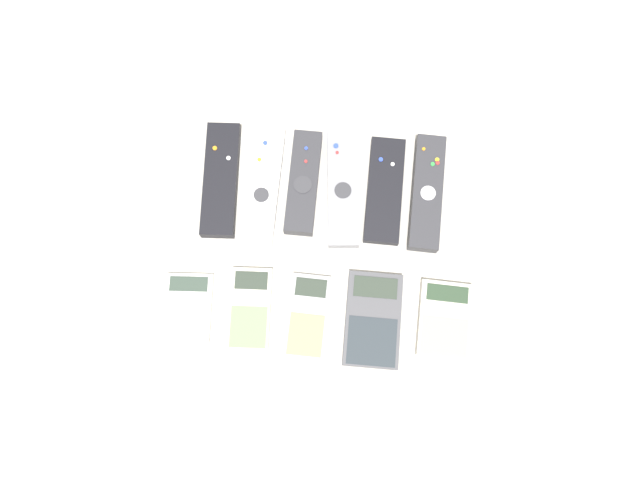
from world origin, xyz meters
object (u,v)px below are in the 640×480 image
remote_2 (303,183)px  calculator_4 (445,319)px  remote_0 (221,180)px  calculator_2 (308,316)px  remote_4 (385,190)px  calculator_1 (250,308)px  calculator_3 (373,320)px  remote_1 (263,186)px  remote_5 (427,193)px  remote_3 (343,187)px  calculator_0 (188,307)px

remote_2 → calculator_4: size_ratio=1.42×
remote_0 → calculator_2: size_ratio=1.44×
remote_0 → remote_2: size_ratio=1.11×
remote_4 → calculator_1: (-0.22, -0.21, -0.00)m
remote_4 → calculator_3: size_ratio=1.20×
remote_1 → remote_5: bearing=2.6°
remote_3 → remote_4: (0.07, -0.00, -0.00)m
remote_0 → remote_5: bearing=-2.3°
calculator_0 → calculator_2: bearing=-2.6°
calculator_2 → remote_3: bearing=81.3°
remote_5 → calculator_1: bearing=-140.1°
remote_0 → calculator_1: size_ratio=1.50×
remote_3 → calculator_0: bearing=-141.9°
remote_0 → calculator_3: 0.35m
calculator_1 → remote_2: bearing=70.2°
remote_4 → calculator_2: size_ratio=1.36×
remote_2 → remote_4: size_ratio=0.96×
remote_0 → calculator_1: 0.23m
calculator_3 → remote_4: bearing=88.7°
calculator_2 → calculator_1: bearing=179.0°
calculator_0 → calculator_1: (0.10, 0.00, 0.00)m
remote_0 → remote_4: size_ratio=1.06×
calculator_1 → remote_5: bearing=35.6°
remote_2 → remote_3: size_ratio=0.86×
calculator_1 → calculator_4: 0.32m
remote_2 → calculator_4: 0.33m
remote_2 → calculator_3: 0.26m
calculator_2 → calculator_3: (0.11, -0.00, 0.00)m
remote_1 → remote_4: bearing=3.2°
remote_1 → calculator_0: size_ratio=1.89×
remote_5 → calculator_2: (-0.19, -0.22, -0.01)m
calculator_2 → calculator_0: bearing=-177.9°
calculator_0 → calculator_2: 0.20m
remote_5 → calculator_3: (-0.09, -0.22, -0.01)m
remote_0 → remote_1: bearing=-5.7°
remote_2 → calculator_1: bearing=-106.6°
remote_4 → remote_2: bearing=-179.4°
remote_3 → calculator_4: size_ratio=1.65×
remote_0 → remote_4: bearing=-2.0°
remote_5 → calculator_2: bearing=-127.7°
calculator_3 → calculator_4: size_ratio=1.23×
remote_0 → remote_3: bearing=-2.1°
remote_1 → remote_5: size_ratio=1.05×
remote_3 → remote_5: size_ratio=1.04×
remote_3 → calculator_0: 0.33m
calculator_0 → calculator_4: 0.42m
remote_5 → calculator_1: size_ratio=1.52×
remote_3 → remote_4: bearing=-4.1°
calculator_0 → calculator_3: (0.30, -0.01, 0.00)m
remote_0 → remote_3: size_ratio=0.95×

